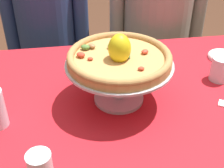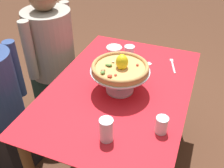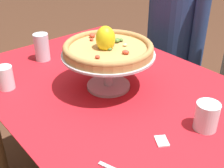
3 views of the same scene
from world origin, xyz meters
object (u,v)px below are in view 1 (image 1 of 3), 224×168
(pizza, at_px, (119,57))
(water_glass_side_right, at_px, (220,70))
(side_plate, at_px, (223,56))
(diner_left, at_px, (49,51))
(pizza_stand, at_px, (119,74))
(diner_right, at_px, (156,35))

(pizza, xyz_separation_m, water_glass_side_right, (0.41, 0.07, -0.13))
(side_plate, bearing_deg, diner_left, 145.91)
(water_glass_side_right, distance_m, diner_left, 0.99)
(pizza, bearing_deg, side_plate, 24.56)
(pizza, xyz_separation_m, side_plate, (0.50, 0.23, -0.16))
(water_glass_side_right, bearing_deg, pizza_stand, -170.10)
(pizza, height_order, diner_right, diner_right)
(water_glass_side_right, bearing_deg, diner_right, 95.92)
(pizza, height_order, diner_left, diner_left)
(pizza, distance_m, diner_left, 0.88)
(pizza_stand, relative_size, pizza, 1.05)
(water_glass_side_right, height_order, diner_right, diner_right)
(pizza_stand, height_order, side_plate, pizza_stand)
(side_plate, relative_size, diner_left, 0.11)
(pizza_stand, bearing_deg, diner_right, 64.66)
(water_glass_side_right, relative_size, diner_right, 0.08)
(diner_right, bearing_deg, water_glass_side_right, -84.08)
(pizza, relative_size, diner_right, 0.28)
(diner_left, bearing_deg, pizza_stand, -69.73)
(pizza_stand, distance_m, diner_left, 0.85)
(pizza, relative_size, water_glass_side_right, 3.63)
(pizza_stand, relative_size, diner_left, 0.31)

